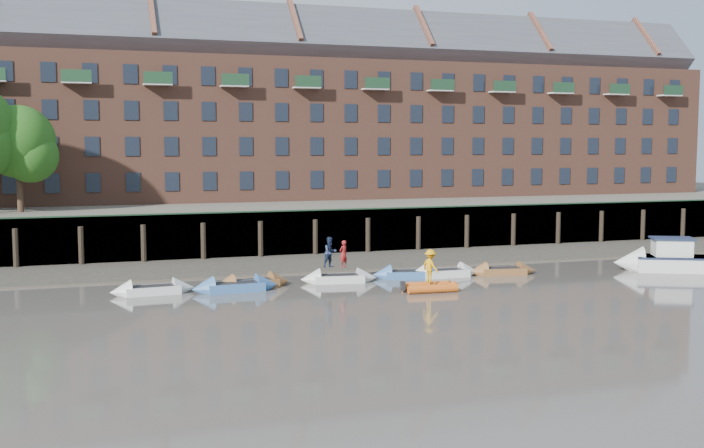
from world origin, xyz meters
name	(u,v)px	position (x,y,z in m)	size (l,w,h in m)	color
ground	(478,313)	(0.00, 0.00, 0.00)	(220.00, 220.00, 0.00)	#5B544D
foreshore	(358,261)	(0.00, 18.00, 0.00)	(110.00, 8.00, 0.50)	#3D382F
mud_band	(375,268)	(0.00, 14.60, 0.00)	(110.00, 1.60, 0.10)	#4C4336
river_wall	(339,232)	(0.00, 22.38, 1.59)	(110.00, 1.23, 3.30)	#2D2A26
bank_terrace	(294,216)	(0.00, 36.00, 1.60)	(110.00, 28.00, 3.20)	#5E594D
apartment_terrace	(290,89)	(0.00, 36.99, 12.82)	(80.60, 15.56, 20.98)	brown
rowboat_0	(153,290)	(-14.38, 9.76, 0.23)	(4.54, 1.58, 1.29)	silver
rowboat_1	(235,287)	(-10.03, 9.24, 0.24)	(4.84, 1.64, 1.38)	#3865A1
rowboat_2	(252,284)	(-8.92, 10.09, 0.23)	(4.58, 1.96, 1.29)	brown
rowboat_3	(339,278)	(-3.81, 10.23, 0.23)	(4.61, 1.91, 1.30)	silver
rowboat_4	(408,274)	(0.63, 10.43, 0.22)	(4.52, 2.08, 1.26)	#3865A1
rowboat_5	(444,273)	(2.85, 10.18, 0.23)	(4.52, 1.37, 1.31)	silver
rowboat_6	(503,271)	(6.62, 9.83, 0.22)	(4.40, 1.83, 1.24)	brown
rib_tender	(432,287)	(0.17, 5.91, 0.23)	(3.09, 1.58, 0.53)	#D35B18
motor_launch	(660,260)	(16.83, 8.07, 0.69)	(6.87, 4.81, 2.72)	silver
person_rower_a	(343,254)	(-3.52, 10.24, 1.66)	(0.57, 0.38, 1.57)	maroon
person_rower_b	(330,252)	(-4.28, 10.38, 1.76)	(0.87, 0.68, 1.78)	#19233F
person_rib_crew	(430,266)	(0.09, 5.95, 1.40)	(1.16, 0.67, 1.80)	orange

